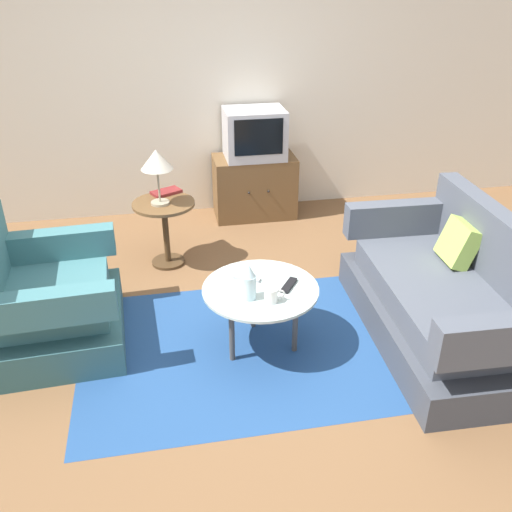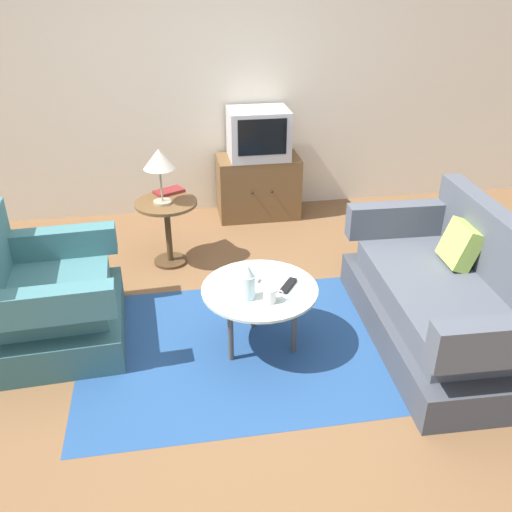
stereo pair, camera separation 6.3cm
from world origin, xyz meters
name	(u,v)px [view 1 (the left image)]	position (x,y,z in m)	size (l,w,h in m)	color
ground_plane	(248,339)	(0.00, 0.00, 0.00)	(16.00, 16.00, 0.00)	brown
back_wall	(204,72)	(0.00, 2.34, 1.35)	(9.00, 0.12, 2.70)	beige
area_rug	(260,345)	(0.07, -0.09, 0.00)	(2.37, 1.56, 0.00)	navy
armchair	(45,304)	(-1.31, 0.23, 0.30)	(0.90, 1.01, 0.87)	#325C60
couch	(448,299)	(1.32, -0.19, 0.30)	(0.92, 1.70, 0.87)	#3E424B
coffee_table	(260,293)	(0.07, -0.08, 0.41)	(0.74, 0.74, 0.46)	#B2C6C1
side_table	(165,220)	(-0.48, 1.18, 0.40)	(0.51, 0.51, 0.56)	brown
tv_stand	(255,187)	(0.42, 2.03, 0.30)	(0.79, 0.45, 0.60)	brown
television	(254,134)	(0.42, 2.03, 0.83)	(0.56, 0.44, 0.46)	#B7B7BC
table_lamp	(157,161)	(-0.51, 1.15, 0.91)	(0.25, 0.25, 0.45)	#9E937A
vase	(249,282)	(-0.02, -0.19, 0.57)	(0.09, 0.09, 0.24)	silver
mug	(272,295)	(0.10, -0.25, 0.50)	(0.13, 0.08, 0.09)	white
tv_remote_dark	(289,285)	(0.25, -0.10, 0.47)	(0.14, 0.18, 0.02)	black
tv_remote_silver	(246,278)	(0.00, 0.03, 0.47)	(0.18, 0.12, 0.02)	#B2B2B7
book	(166,192)	(-0.45, 1.37, 0.57)	(0.28, 0.23, 0.02)	maroon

